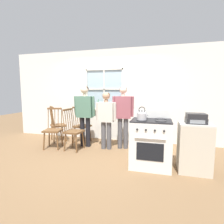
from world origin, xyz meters
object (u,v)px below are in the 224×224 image
(chair_by_window, at_px, (73,131))
(chair_near_wall, at_px, (82,126))
(side_counter, at_px, (194,147))
(person_adult_right, at_px, (123,112))
(chair_near_stove, at_px, (57,125))
(kettle, at_px, (142,115))
(person_elderly_left, at_px, (85,110))
(person_teen_center, at_px, (106,116))
(stereo, at_px, (196,118))
(potted_plant, at_px, (98,106))
(chair_center_cluster, at_px, (53,130))
(stove, at_px, (151,143))

(chair_by_window, bearing_deg, chair_near_wall, 12.90)
(chair_near_wall, relative_size, side_counter, 1.15)
(chair_by_window, xyz_separation_m, person_adult_right, (1.18, 0.43, 0.49))
(chair_near_stove, distance_m, person_adult_right, 2.08)
(kettle, distance_m, side_counter, 1.11)
(person_elderly_left, xyz_separation_m, kettle, (1.58, -0.95, 0.04))
(person_teen_center, xyz_separation_m, stereo, (1.92, -0.80, 0.13))
(chair_near_wall, bearing_deg, potted_plant, -31.11)
(person_teen_center, height_order, stereo, person_teen_center)
(chair_near_stove, xyz_separation_m, potted_plant, (1.11, 0.49, 0.57))
(chair_by_window, bearing_deg, kettle, -104.67)
(person_teen_center, distance_m, kettle, 1.34)
(person_adult_right, distance_m, potted_plant, 1.13)
(person_adult_right, bearing_deg, chair_center_cluster, -176.06)
(side_counter, bearing_deg, chair_near_wall, 156.71)
(person_teen_center, distance_m, stove, 1.43)
(chair_near_stove, distance_m, person_elderly_left, 1.17)
(potted_plant, distance_m, side_counter, 2.97)
(chair_by_window, height_order, stove, stove)
(chair_near_stove, bearing_deg, kettle, -159.32)
(chair_near_wall, bearing_deg, stove, -107.62)
(chair_near_stove, bearing_deg, person_adult_right, -138.88)
(person_elderly_left, bearing_deg, chair_center_cluster, -155.71)
(potted_plant, bearing_deg, person_elderly_left, -97.41)
(chair_by_window, relative_size, person_adult_right, 0.65)
(chair_center_cluster, distance_m, stove, 2.56)
(chair_by_window, xyz_separation_m, kettle, (1.76, -0.62, 0.56))
(person_teen_center, bearing_deg, stereo, -25.30)
(person_teen_center, bearing_deg, chair_by_window, -163.03)
(stove, bearing_deg, chair_center_cluster, 168.93)
(person_elderly_left, bearing_deg, kettle, -30.50)
(chair_near_stove, xyz_separation_m, person_adult_right, (2.01, -0.17, 0.49))
(person_elderly_left, bearing_deg, stove, -24.53)
(chair_center_cluster, bearing_deg, chair_near_wall, 43.24)
(person_elderly_left, xyz_separation_m, potted_plant, (0.10, 0.76, 0.05))
(chair_near_wall, relative_size, person_elderly_left, 0.64)
(person_elderly_left, distance_m, stereo, 2.67)
(chair_center_cluster, distance_m, person_teen_center, 1.44)
(chair_center_cluster, xyz_separation_m, kettle, (2.34, -0.62, 0.56))
(chair_by_window, height_order, person_elderly_left, person_elderly_left)
(stove, xyz_separation_m, side_counter, (0.78, -0.02, -0.02))
(chair_near_wall, relative_size, stereo, 3.06)
(person_teen_center, distance_m, side_counter, 2.12)
(stereo, bearing_deg, chair_near_wall, 156.35)
(chair_by_window, xyz_separation_m, stereo, (2.71, -0.53, 0.52))
(chair_by_window, bearing_deg, person_adult_right, -65.21)
(kettle, bearing_deg, potted_plant, 130.85)
(person_adult_right, distance_m, stove, 1.28)
(chair_near_wall, distance_m, chair_near_stove, 0.74)
(chair_near_wall, distance_m, person_teen_center, 1.06)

